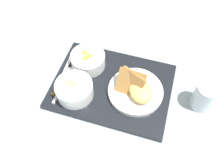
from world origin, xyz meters
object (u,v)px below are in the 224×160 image
(knife, at_px, (59,82))
(glass_water, at_px, (203,97))
(spoon, at_px, (66,78))
(bowl_soup, at_px, (74,89))
(bowl_salad, at_px, (88,60))
(plate_main, at_px, (136,90))

(knife, height_order, glass_water, glass_water)
(spoon, bearing_deg, bowl_soup, -131.44)
(bowl_salad, relative_size, knife, 0.68)
(knife, height_order, spoon, knife)
(bowl_salad, height_order, glass_water, glass_water)
(knife, relative_size, spoon, 1.15)
(plate_main, relative_size, glass_water, 1.79)
(plate_main, bearing_deg, knife, -167.39)
(bowl_salad, distance_m, spoon, 0.10)
(bowl_salad, height_order, knife, bowl_salad)
(bowl_soup, bearing_deg, knife, 164.90)
(bowl_salad, height_order, plate_main, plate_main)
(plate_main, bearing_deg, bowl_soup, -157.61)
(plate_main, distance_m, glass_water, 0.22)
(plate_main, height_order, glass_water, glass_water)
(knife, bearing_deg, bowl_salad, -36.51)
(spoon, bearing_deg, bowl_salad, -32.05)
(knife, xyz_separation_m, glass_water, (0.47, 0.11, 0.02))
(bowl_salad, relative_size, plate_main, 0.66)
(bowl_soup, xyz_separation_m, spoon, (-0.06, 0.04, -0.03))
(bowl_salad, bearing_deg, knife, -118.56)
(knife, bearing_deg, spoon, -37.89)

